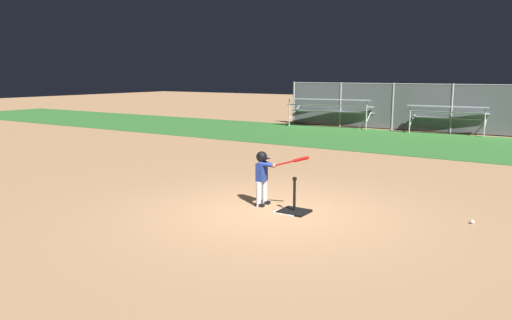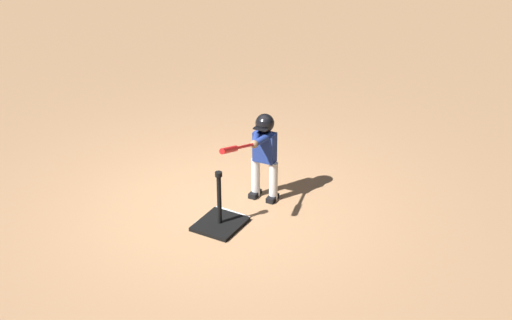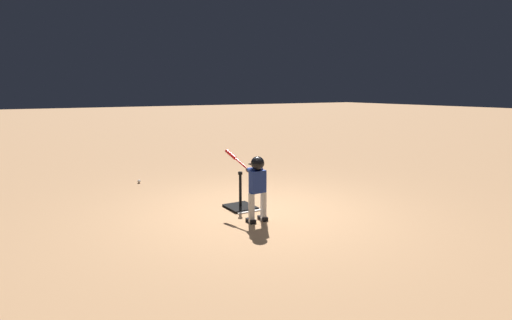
# 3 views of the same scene
# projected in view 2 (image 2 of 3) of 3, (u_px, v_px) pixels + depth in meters

# --- Properties ---
(ground_plane) EXTENTS (90.00, 90.00, 0.00)m
(ground_plane) POSITION_uv_depth(u_px,v_px,m) (219.00, 208.00, 8.05)
(ground_plane) COLOR #AD7F56
(home_plate) EXTENTS (0.46, 0.46, 0.02)m
(home_plate) POSITION_uv_depth(u_px,v_px,m) (222.00, 220.00, 7.79)
(home_plate) COLOR white
(home_plate) RESTS_ON ground_plane
(batting_tee) EXTENTS (0.52, 0.46, 0.65)m
(batting_tee) POSITION_uv_depth(u_px,v_px,m) (220.00, 220.00, 7.68)
(batting_tee) COLOR black
(batting_tee) RESTS_ON ground_plane
(batter_child) EXTENTS (1.08, 0.33, 1.05)m
(batter_child) POSITION_uv_depth(u_px,v_px,m) (263.00, 148.00, 7.93)
(batter_child) COLOR silver
(batter_child) RESTS_ON ground_plane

